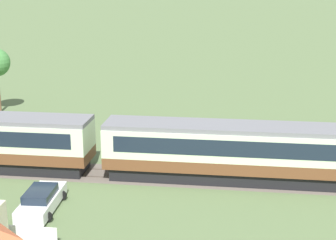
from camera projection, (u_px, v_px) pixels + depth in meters
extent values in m
cube|color=brown|center=(259.00, 163.00, 34.59)|extent=(20.92, 3.11, 0.80)
cube|color=beige|center=(260.00, 144.00, 34.22)|extent=(20.92, 3.11, 1.93)
cube|color=#192330|center=(260.00, 143.00, 34.20)|extent=(19.25, 3.15, 1.08)
cube|color=slate|center=(261.00, 128.00, 33.92)|extent=(20.92, 2.92, 0.30)
cube|color=black|center=(258.00, 175.00, 34.82)|extent=(20.09, 2.67, 0.88)
cylinder|color=black|center=(156.00, 174.00, 35.01)|extent=(0.90, 0.18, 0.90)
cylinder|color=black|center=(159.00, 166.00, 36.38)|extent=(0.90, 0.18, 0.90)
cylinder|color=black|center=(39.00, 168.00, 36.07)|extent=(0.90, 0.18, 0.90)
cylinder|color=black|center=(46.00, 161.00, 37.44)|extent=(0.90, 0.18, 0.90)
cube|color=#665B51|center=(215.00, 179.00, 35.31)|extent=(176.48, 3.60, 0.01)
cube|color=#4C4238|center=(215.00, 183.00, 34.62)|extent=(176.48, 0.12, 0.04)
cube|color=#4C4238|center=(216.00, 175.00, 35.99)|extent=(176.48, 0.12, 0.04)
cube|color=white|center=(42.00, 202.00, 30.48)|extent=(2.00, 4.88, 0.71)
cube|color=#192330|center=(40.00, 194.00, 30.18)|extent=(1.63, 2.47, 0.49)
cylinder|color=black|center=(62.00, 195.00, 31.90)|extent=(0.62, 0.20, 0.62)
cylinder|color=black|center=(37.00, 195.00, 32.02)|extent=(0.62, 0.20, 0.62)
cylinder|color=black|center=(47.00, 217.00, 29.05)|extent=(0.62, 0.20, 0.62)
cylinder|color=black|center=(20.00, 216.00, 29.17)|extent=(0.62, 0.20, 0.62)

